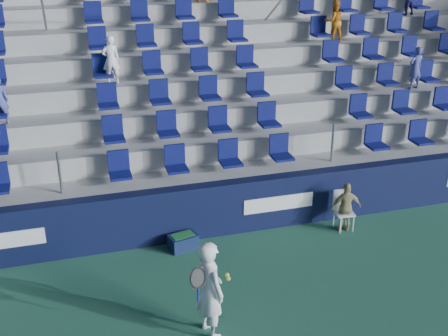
{
  "coord_description": "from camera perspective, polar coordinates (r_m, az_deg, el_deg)",
  "views": [
    {
      "loc": [
        -2.68,
        -7.16,
        6.23
      ],
      "look_at": [
        0.2,
        2.8,
        1.7
      ],
      "focal_mm": 45.0,
      "sensor_mm": 36.0,
      "label": 1
    }
  ],
  "objects": [
    {
      "name": "ball_bin",
      "position": [
        11.78,
        -4.19,
        -7.41
      ],
      "size": [
        0.64,
        0.49,
        0.32
      ],
      "color": "#101B3D",
      "rests_on": "ground"
    },
    {
      "name": "line_judge",
      "position": [
        12.5,
        12.28,
        -3.91
      ],
      "size": [
        0.7,
        0.37,
        1.14
      ],
      "primitive_type": "imported",
      "rotation": [
        0.0,
        0.0,
        3.01
      ],
      "color": "tan",
      "rests_on": "ground"
    },
    {
      "name": "line_judge_chair",
      "position": [
        12.64,
        11.96,
        -3.88
      ],
      "size": [
        0.43,
        0.44,
        0.89
      ],
      "color": "white",
      "rests_on": "ground"
    },
    {
      "name": "grandstand",
      "position": [
        16.16,
        -6.13,
        8.79
      ],
      "size": [
        24.0,
        8.17,
        6.63
      ],
      "color": "#A1A19C",
      "rests_on": "ground"
    },
    {
      "name": "sponsor_wall",
      "position": [
        12.05,
        -1.37,
        -4.26
      ],
      "size": [
        24.0,
        0.32,
        1.2
      ],
      "color": "black",
      "rests_on": "ground"
    },
    {
      "name": "ground",
      "position": [
        9.86,
        3.54,
        -15.63
      ],
      "size": [
        70.0,
        70.0,
        0.0
      ],
      "primitive_type": "plane",
      "color": "#2A6247",
      "rests_on": "ground"
    },
    {
      "name": "tennis_player",
      "position": [
        9.17,
        -1.45,
        -12.21
      ],
      "size": [
        0.69,
        0.72,
        1.73
      ],
      "color": "white",
      "rests_on": "ground"
    }
  ]
}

